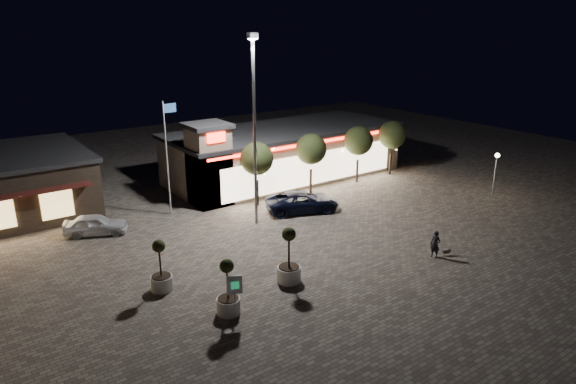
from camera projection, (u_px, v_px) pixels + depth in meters
ground at (305, 276)px, 27.53m from camera, size 90.00×90.00×0.00m
retail_building at (281, 153)px, 44.27m from camera, size 20.40×8.40×6.10m
floodlight_pole at (254, 121)px, 32.57m from camera, size 0.60×0.40×12.38m
flagpole at (168, 149)px, 34.99m from camera, size 0.95×0.10×8.00m
lamp_post_east at (496, 166)px, 39.35m from camera, size 0.36×0.36×3.48m
string_tree_a at (257, 159)px, 37.09m from camera, size 2.42×2.42×4.79m
string_tree_b at (311, 149)px, 39.85m from camera, size 2.42×2.42×4.79m
string_tree_c at (358, 141)px, 42.62m from camera, size 2.42×2.42×4.79m
string_tree_d at (392, 135)px, 44.83m from camera, size 2.42×2.42×4.79m
pickup_truck at (302, 202)px, 36.74m from camera, size 5.74×4.12×1.45m
white_sedan at (96, 225)px, 32.78m from camera, size 4.23×3.06×1.34m
pedestrian at (435, 245)px, 29.52m from camera, size 0.52×0.66×1.61m
dog at (447, 251)px, 29.92m from camera, size 0.54×0.35×0.29m
planter_left at (161, 274)px, 25.93m from camera, size 1.12×1.12×2.76m
planter_mid at (228, 297)px, 23.83m from camera, size 1.13×1.13×2.77m
planter_right at (289, 265)px, 26.72m from camera, size 1.25×1.25×3.06m
valet_sign at (235, 289)px, 23.29m from camera, size 0.67×0.31×2.12m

